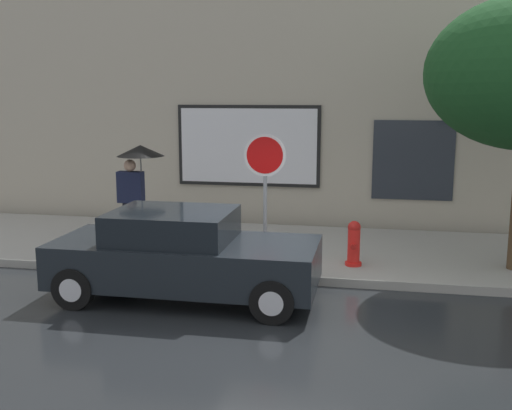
% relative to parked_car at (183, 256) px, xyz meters
% --- Properties ---
extents(ground_plane, '(60.00, 60.00, 0.00)m').
position_rel_parked_car_xyz_m(ground_plane, '(1.48, -0.00, -0.69)').
color(ground_plane, black).
extents(sidewalk, '(20.00, 4.00, 0.15)m').
position_rel_parked_car_xyz_m(sidewalk, '(1.48, 3.00, -0.62)').
color(sidewalk, gray).
rests_on(sidewalk, ground).
extents(building_facade, '(20.00, 0.67, 7.00)m').
position_rel_parked_car_xyz_m(building_facade, '(1.47, 5.50, 2.79)').
color(building_facade, '#B2A893').
rests_on(building_facade, ground).
extents(parked_car, '(4.12, 1.82, 1.40)m').
position_rel_parked_car_xyz_m(parked_car, '(0.00, 0.00, 0.00)').
color(parked_car, black).
rests_on(parked_car, ground).
extents(fire_hydrant, '(0.30, 0.44, 0.81)m').
position_rel_parked_car_xyz_m(fire_hydrant, '(2.58, 1.86, -0.14)').
color(fire_hydrant, red).
rests_on(fire_hydrant, sidewalk).
extents(pedestrian_with_umbrella, '(0.96, 0.93, 2.04)m').
position_rel_parked_car_xyz_m(pedestrian_with_umbrella, '(-1.73, 2.47, 1.04)').
color(pedestrian_with_umbrella, black).
rests_on(pedestrian_with_umbrella, sidewalk).
extents(stop_sign, '(0.76, 0.10, 2.33)m').
position_rel_parked_car_xyz_m(stop_sign, '(0.96, 1.86, 1.10)').
color(stop_sign, gray).
rests_on(stop_sign, sidewalk).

